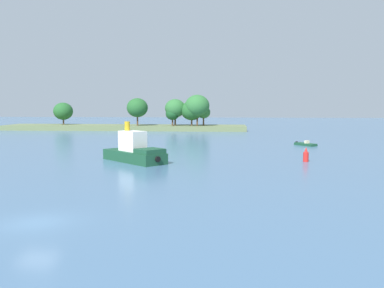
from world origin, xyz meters
The scene contains 5 objects.
ground_plane centered at (0.00, 0.00, 0.00)m, with size 400.00×400.00×0.00m, color #476B8E.
treeline_island centered at (-12.05, 90.19, 3.35)m, with size 69.11×11.88×9.96m.
tugboat centered at (0.05, 27.33, 1.33)m, with size 9.56×9.22×5.16m.
small_motorboat centered at (26.02, 50.18, 0.24)m, with size 3.71×4.33×0.93m.
channel_buoy_red centered at (22.15, 29.23, 0.81)m, with size 0.70×0.70×1.90m.
Camera 1 is at (11.93, -24.13, 7.47)m, focal length 38.12 mm.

